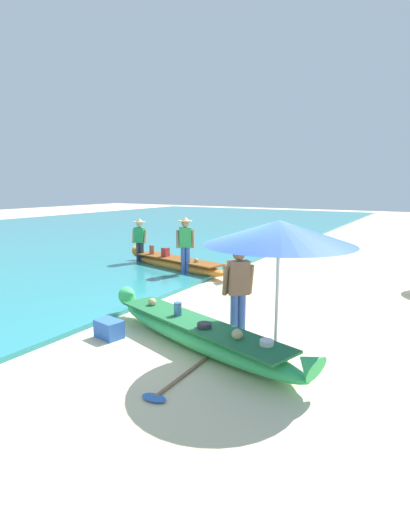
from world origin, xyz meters
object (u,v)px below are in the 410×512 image
Objects in this scene: person_vendor_hatted at (185,242)px; boat_green_foreground at (198,334)px; boat_orange_midground at (177,264)px; cooler_box at (109,329)px; paddle at (173,383)px; person_tourist_customer at (238,289)px; patio_umbrella_large at (279,233)px; person_vendor_assistant at (140,238)px.

boat_green_foreground is at bearing -54.35° from person_vendor_hatted.
cooler_box is at bearing -67.71° from boat_orange_midground.
person_vendor_hatted is 5.27m from cooler_box.
boat_orange_midground is 7.63m from paddle.
patio_umbrella_large is (0.87, -0.41, 1.09)m from person_tourist_customer.
paddle is at bearing -122.69° from patio_umbrella_large.
person_vendor_assistant is 1.05× the size of paddle.
cooler_box is (2.24, -5.45, -0.07)m from boat_orange_midground.
boat_orange_midground is 7.35m from patio_umbrella_large.
boat_orange_midground is 1.17m from person_vendor_hatted.
paddle is at bearing -58.05° from person_vendor_hatted.
patio_umbrella_large reaches higher than boat_green_foreground.
patio_umbrella_large is at bearing -42.80° from boat_orange_midground.
person_vendor_assistant is (-5.61, 5.21, 0.70)m from boat_green_foreground.
boat_orange_midground is at bearing 124.13° from paddle.
person_vendor_hatted is 1.07× the size of person_tourist_customer.
person_vendor_hatted reaches higher than person_vendor_assistant.
person_tourist_customer is at bearing 154.64° from patio_umbrella_large.
person_vendor_assistant is at bearing 135.41° from cooler_box.
patio_umbrella_large is at bearing -36.01° from person_vendor_assistant.
person_vendor_hatted is 5.40m from person_tourist_customer.
person_vendor_assistant is at bearing 137.10° from boat_green_foreground.
boat_orange_midground is 2.45× the size of person_vendor_hatted.
person_tourist_customer is 2.49m from cooler_box.
person_vendor_hatted is at bearing 125.65° from boat_green_foreground.
paddle is (6.01, -6.53, -0.92)m from person_vendor_assistant.
boat_green_foreground is 2.57× the size of person_vendor_hatted.
boat_green_foreground is at bearing 106.95° from paddle.
cooler_box is (1.58, -4.95, -0.90)m from person_vendor_hatted.
person_tourist_customer is 1.04× the size of person_vendor_assistant.
person_vendor_hatted is at bearing 118.11° from cooler_box.
patio_umbrella_large is at bearing 6.56° from boat_green_foreground.
cooler_box is at bearing 157.13° from paddle.
person_vendor_hatted is at bearing 121.95° from paddle.
person_vendor_assistant is 0.71× the size of patio_umbrella_large.
boat_green_foreground is at bearing -173.44° from patio_umbrella_large.
person_tourist_customer is at bearing 87.57° from paddle.
cooler_box is at bearing -154.30° from person_tourist_customer.
boat_green_foreground is 9.51× the size of cooler_box.
person_vendor_assistant is (-6.09, 4.65, -0.02)m from person_tourist_customer.
person_vendor_hatted is 1.18× the size of paddle.
boat_orange_midground is at bearing 134.55° from person_tourist_customer.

